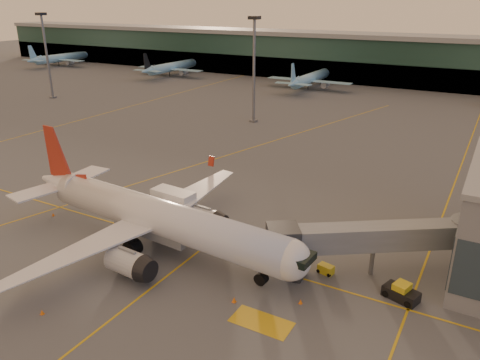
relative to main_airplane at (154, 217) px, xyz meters
The scene contains 15 objects.
ground 4.92m from the main_airplane, 84.57° to the right, with size 600.00×600.00×0.00m, color #4C4F54.
taxi_markings 42.79m from the main_airplane, 99.58° to the left, with size 100.12×173.00×0.01m.
terminal 139.37m from the main_airplane, 89.90° to the left, with size 400.00×20.00×17.60m.
mast_west_far 108.22m from the main_airplane, 146.46° to the left, with size 2.40×2.40×25.60m.
mast_west_near 67.35m from the main_airplane, 107.29° to the left, with size 2.40×2.40×25.60m.
distant_aircraft_row 117.43m from the main_airplane, 100.19° to the left, with size 290.00×34.00×13.00m.
main_airplane is the anchor object (origin of this frame).
jet_bridge 27.65m from the main_airplane, 17.18° to the left, with size 22.18×16.40×6.27m.
catering_truck 7.52m from the main_airplane, 108.16° to the left, with size 6.32×3.18×4.77m.
gpu_cart 21.55m from the main_airplane, 13.26° to the left, with size 1.96×1.42×1.04m.
pushback_tug 29.64m from the main_airplane, ahead, with size 3.97×2.88×1.84m.
cone_nose 20.86m from the main_airplane, ahead, with size 0.40×0.40×0.51m.
cone_tail 19.27m from the main_airplane, behind, with size 0.38×0.38×0.48m.
cone_wing_right 16.68m from the main_airplane, 94.68° to the right, with size 0.41×0.41×0.52m.
cone_fwd 15.66m from the main_airplane, 19.31° to the right, with size 0.46×0.46×0.59m.
Camera 1 is at (34.53, -37.51, 29.25)m, focal length 35.00 mm.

